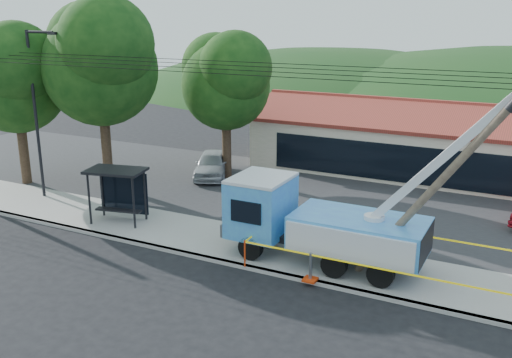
{
  "coord_description": "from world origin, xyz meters",
  "views": [
    {
      "loc": [
        9.98,
        -16.26,
        9.78
      ],
      "look_at": [
        -0.9,
        5.0,
        2.84
      ],
      "focal_mm": 40.0,
      "sensor_mm": 36.0,
      "label": 1
    }
  ],
  "objects_px": {
    "leaning_pole": "(447,174)",
    "car_silver": "(212,178)",
    "utility_truck": "(319,221)",
    "bus_shelter": "(118,183)"
  },
  "relations": [
    {
      "from": "leaning_pole",
      "to": "car_silver",
      "type": "height_order",
      "value": "leaning_pole"
    },
    {
      "from": "utility_truck",
      "to": "leaning_pole",
      "type": "bearing_deg",
      "value": -1.45
    },
    {
      "from": "leaning_pole",
      "to": "bus_shelter",
      "type": "bearing_deg",
      "value": 179.48
    },
    {
      "from": "car_silver",
      "to": "bus_shelter",
      "type": "bearing_deg",
      "value": -112.31
    },
    {
      "from": "leaning_pole",
      "to": "car_silver",
      "type": "xyz_separation_m",
      "value": [
        -15.09,
        8.94,
        -4.43
      ]
    },
    {
      "from": "utility_truck",
      "to": "car_silver",
      "type": "bearing_deg",
      "value": 139.59
    },
    {
      "from": "utility_truck",
      "to": "car_silver",
      "type": "relative_size",
      "value": 2.41
    },
    {
      "from": "leaning_pole",
      "to": "car_silver",
      "type": "distance_m",
      "value": 18.09
    },
    {
      "from": "bus_shelter",
      "to": "car_silver",
      "type": "bearing_deg",
      "value": 78.24
    },
    {
      "from": "utility_truck",
      "to": "car_silver",
      "type": "distance_m",
      "value": 13.73
    }
  ]
}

